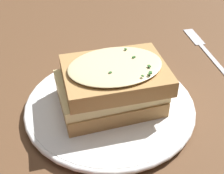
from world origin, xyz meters
TOP-DOWN VIEW (x-y plane):
  - ground_plane at (0.00, 0.00)m, footprint 2.40×2.40m
  - dinner_plate at (0.00, -0.02)m, footprint 0.27×0.27m
  - sandwich at (0.01, -0.02)m, footprint 0.18×0.14m
  - fork at (0.20, 0.17)m, footprint 0.04×0.18m

SIDE VIEW (x-z plane):
  - ground_plane at x=0.00m, z-range 0.00..0.00m
  - fork at x=0.20m, z-range 0.00..0.00m
  - dinner_plate at x=0.00m, z-range 0.00..0.02m
  - sandwich at x=0.01m, z-range 0.01..0.09m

